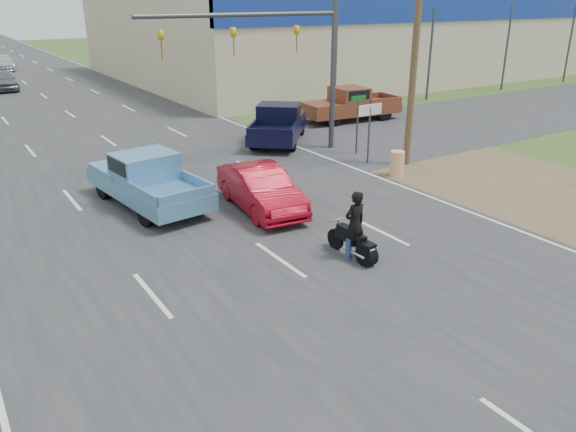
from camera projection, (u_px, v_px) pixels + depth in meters
main_road at (44, 96)px, 40.27m from camera, size 15.00×180.00×0.02m
cross_road at (151, 170)px, 23.06m from camera, size 120.00×10.00×0.02m
dirt_verge at (487, 176)px, 22.35m from camera, size 8.00×18.00×0.01m
big_box_store at (383, 33)px, 55.15m from camera, size 50.00×28.10×6.60m
utility_pole_1 at (416, 33)px, 22.00m from camera, size 2.00×0.28×10.00m
utility_pole_2 at (215, 19)px, 36.08m from camera, size 2.00×0.28×10.00m
utility_pole_3 at (127, 13)px, 50.16m from camera, size 2.00×0.28×10.00m
tree_5 at (159, 1)px, 96.29m from camera, size 7.98×7.98×9.88m
barrel_0 at (397, 164)px, 22.22m from camera, size 0.56×0.56×1.00m
barrel_1 at (289, 124)px, 29.07m from camera, size 0.56×0.56×1.00m
lane_sign at (370, 119)px, 23.37m from camera, size 1.20×0.08×2.52m
street_name_sign at (358, 118)px, 24.96m from camera, size 0.80×0.08×2.61m
signal_mast at (283, 44)px, 23.46m from camera, size 9.12×0.40×7.00m
red_convertible at (261, 189)px, 18.55m from camera, size 2.04×4.58×1.46m
motorcycle at (355, 244)px, 15.16m from camera, size 0.59×1.90×0.97m
rider at (355, 227)px, 15.00m from camera, size 0.69×0.46×1.83m
blue_pickup at (146, 179)px, 18.98m from camera, size 2.73×5.68×1.82m
navy_pickup at (279, 123)px, 27.38m from camera, size 5.23×5.59×1.84m
brown_pickup at (348, 104)px, 31.94m from camera, size 5.90×2.73×1.90m
distant_car_grey at (3, 81)px, 42.36m from camera, size 1.78×4.32×1.46m
distant_car_silver at (3, 63)px, 53.84m from camera, size 2.57×5.01×1.39m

